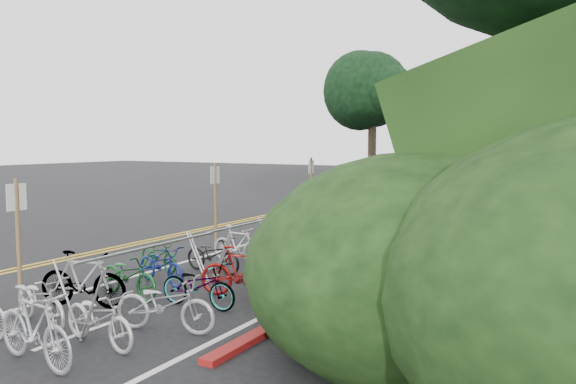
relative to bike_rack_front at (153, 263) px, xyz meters
name	(u,v)px	position (x,y,z in m)	size (l,w,h in m)	color
ground	(55,284)	(-3.41, 0.56, -0.93)	(120.00, 120.00, 0.00)	black
road_markings	(300,226)	(-2.78, 10.66, -0.93)	(7.47, 80.00, 0.01)	gold
red_curb	(452,228)	(2.29, 12.56, -0.88)	(0.25, 28.00, 0.10)	maroon
bike_rack_front	(153,263)	(0.00, 0.00, 0.00)	(1.18, 3.43, 1.25)	#9D9FA3
bike_racks_rest	(389,199)	(-0.41, 13.56, -0.08)	(1.14, 23.00, 1.17)	#9D9FA3
signpost_near	(18,234)	(-2.52, -0.89, 0.46)	(0.08, 0.40, 2.42)	brown
signposts_rest	(343,181)	(-2.81, 14.56, 0.50)	(0.08, 18.40, 2.50)	brown
bike_front	(159,254)	(-2.32, 2.64, -0.53)	(1.50, 0.52, 0.79)	#144C1E
bike_valet	(161,279)	(-0.35, 0.59, -0.46)	(3.35, 8.80, 1.09)	beige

